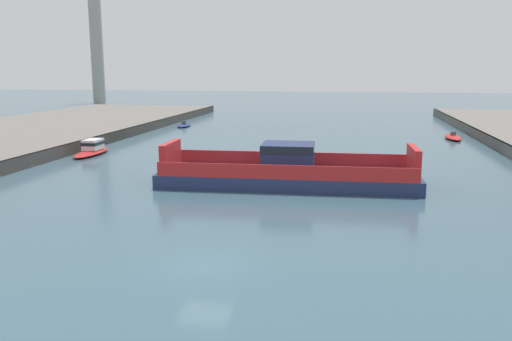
# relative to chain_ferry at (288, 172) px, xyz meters

# --- Properties ---
(ground_plane) EXTENTS (400.00, 400.00, 0.00)m
(ground_plane) POSITION_rel_chain_ferry_xyz_m (-1.80, -18.63, -1.05)
(ground_plane) COLOR #385666
(chain_ferry) EXTENTS (20.86, 7.31, 3.39)m
(chain_ferry) POSITION_rel_chain_ferry_xyz_m (0.00, 0.00, 0.00)
(chain_ferry) COLOR navy
(chain_ferry) RESTS_ON ground
(moored_boat_near_left) EXTENTS (2.54, 7.34, 1.64)m
(moored_boat_near_left) POSITION_rel_chain_ferry_xyz_m (-23.12, 11.65, -0.43)
(moored_boat_near_left) COLOR red
(moored_boat_near_left) RESTS_ON ground
(moored_boat_near_right) EXTENTS (2.49, 5.54, 0.90)m
(moored_boat_near_right) POSITION_rel_chain_ferry_xyz_m (-22.10, 41.15, -0.83)
(moored_boat_near_right) COLOR navy
(moored_boat_near_right) RESTS_ON ground
(moored_boat_mid_left) EXTENTS (1.95, 6.03, 1.04)m
(moored_boat_mid_left) POSITION_rel_chain_ferry_xyz_m (18.44, 32.19, -0.76)
(moored_boat_mid_left) COLOR red
(moored_boat_mid_left) RESTS_ON ground
(smokestack_distant_a) EXTENTS (3.63, 3.63, 32.84)m
(smokestack_distant_a) POSITION_rel_chain_ferry_xyz_m (-64.42, 96.43, 16.39)
(smokestack_distant_a) COLOR #9E998E
(smokestack_distant_a) RESTS_ON ground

